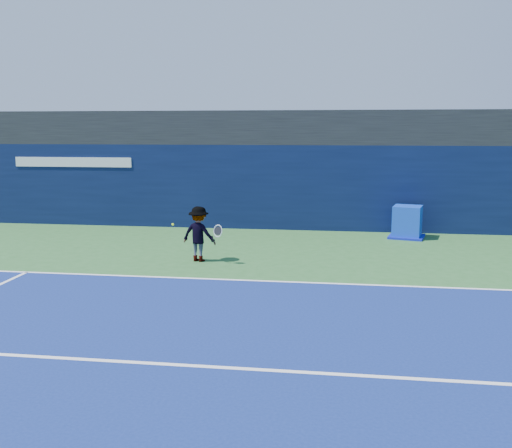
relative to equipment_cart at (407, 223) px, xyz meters
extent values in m
plane|color=#2B602B|center=(-5.00, -9.13, -0.48)|extent=(80.00, 80.00, 0.00)
cube|color=white|center=(-5.00, -6.13, -0.47)|extent=(24.00, 0.10, 0.01)
cube|color=white|center=(-5.00, -11.13, -0.47)|extent=(24.00, 0.10, 0.01)
cube|color=black|center=(-5.00, 2.37, 3.12)|extent=(36.00, 3.00, 1.20)
cube|color=#091336|center=(-5.00, 1.37, 1.02)|extent=(36.00, 1.00, 3.00)
cube|color=white|center=(-12.00, 0.86, 1.87)|extent=(4.50, 0.04, 0.35)
cube|color=#0D35BB|center=(0.00, 0.00, 0.05)|extent=(1.07, 1.07, 1.06)
cube|color=#0B149F|center=(0.00, 0.00, -0.45)|extent=(1.33, 1.33, 0.07)
imported|color=white|center=(-6.01, -4.28, 0.27)|extent=(1.08, 0.78, 1.50)
cylinder|color=black|center=(-5.56, -4.53, 0.17)|extent=(0.07, 0.13, 0.24)
torus|color=silver|center=(-5.42, -4.58, 0.42)|extent=(0.28, 0.16, 0.27)
cylinder|color=black|center=(-5.42, -4.58, 0.42)|extent=(0.23, 0.12, 0.23)
sphere|color=#C5E819|center=(-7.07, -3.13, 0.31)|extent=(0.07, 0.07, 0.07)
camera|label=1|loc=(-2.36, -19.08, 3.08)|focal=40.00mm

